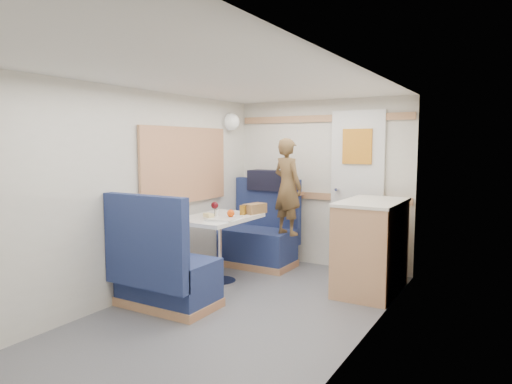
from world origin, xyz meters
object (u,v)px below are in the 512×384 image
Objects in this scene: dinette_table at (218,231)px; bench_near at (163,276)px; person at (288,187)px; bench_far at (259,241)px; cheese_block at (209,215)px; dome_light at (231,122)px; pepper_grinder at (216,213)px; galley_counter at (371,246)px; tray at (224,218)px; beer_glass at (243,210)px; wine_glass at (215,206)px; tumbler_left at (183,215)px; salt_grinder at (217,214)px; duffel_bag at (270,180)px; bread_loaf at (255,209)px; orange_fruit at (231,213)px.

dinette_table is 0.88× the size of bench_near.
bench_far is at bearing 2.85° from person.
dome_light is at bearing 111.10° from cheese_block.
pepper_grinder is at bearing 78.58° from cheese_block.
galley_counter is at bearing -169.27° from person.
dome_light is 1.51m from tray.
wine_glass is at bearing -114.71° from beer_glass.
tumbler_left is at bearing -98.25° from bench_far.
salt_grinder is at bearing 21.06° from wine_glass.
duffel_bag is at bearing 91.06° from pepper_grinder.
bread_loaf is (0.06, 0.16, 0.00)m from beer_glass.
tray is 0.18m from wine_glass.
bread_loaf is (0.20, 0.47, -0.07)m from wine_glass.
bench_far is at bearing 90.45° from cheese_block.
person is 0.93m from pepper_grinder.
orange_fruit is 0.30× the size of bread_loaf.
dome_light is at bearing 11.71° from person.
salt_grinder is at bearing -111.91° from bread_loaf.
salt_grinder is (-0.41, -0.81, -0.23)m from person.
salt_grinder is at bearing -36.72° from pepper_grinder.
bench_far reaches higher than dinette_table.
bench_far is 1.06m from orange_fruit.
cheese_block is at bearing -101.42° from pepper_grinder.
tray is 4.53× the size of orange_fruit.
pepper_grinder is (0.03, -0.08, 0.20)m from dinette_table.
beer_glass is 0.33m from salt_grinder.
galley_counter reaches higher than orange_fruit.
orange_fruit is at bearing -83.30° from beer_glass.
bench_near is 10.28× the size of tumbler_left.
person is 2.10× the size of duffel_bag.
tumbler_left is (-0.19, -1.48, -0.25)m from duffel_bag.
bench_near reaches higher than salt_grinder.
tray is 3.40× the size of beer_glass.
bench_near is at bearing -92.14° from pepper_grinder.
tumbler_left is at bearing -141.10° from orange_fruit.
galley_counter is 1.66m from duffel_bag.
bench_near reaches higher than bread_loaf.
tray is at bearing -19.70° from pepper_grinder.
tumbler_left is 0.35m from salt_grinder.
dome_light is 2.28m from galley_counter.
dome_light is 1.79× the size of cheese_block.
galley_counter is 0.84× the size of person.
dome_light reaches higher than orange_fruit.
duffel_bag is at bearing 90.63° from wine_glass.
orange_fruit is at bearing 54.11° from tray.
beer_glass is (0.16, 0.40, 0.01)m from cheese_block.
bench_far is 5.25× the size of dome_light.
bread_loaf is at bearing 66.41° from wine_glass.
wine_glass is at bearing -169.21° from orange_fruit.
wine_glass is at bearing -77.48° from dinette_table.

